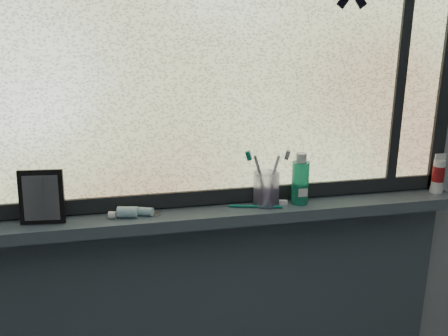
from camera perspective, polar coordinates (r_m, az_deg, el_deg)
name	(u,v)px	position (r m, az deg, el deg)	size (l,w,h in m)	color
wall_back	(226,136)	(1.67, 0.28, 3.67)	(3.00, 0.01, 2.50)	#9EA3A8
windowsill	(231,214)	(1.68, 0.79, -5.24)	(1.62, 0.14, 0.04)	#43505A
sill_apron	(227,333)	(1.98, 0.35, -18.34)	(1.62, 0.02, 0.98)	#43505A
window_pane	(228,51)	(1.61, 0.47, 13.23)	(1.50, 0.01, 1.00)	silver
frame_bottom	(228,195)	(1.71, 0.46, -3.08)	(1.60, 0.03, 0.05)	black
frame_mullion	(403,48)	(1.82, 19.76, 12.74)	(0.04, 0.03, 1.00)	black
vanity_mirror	(42,197)	(1.63, -20.12, -3.11)	(0.13, 0.07, 0.17)	black
toothpaste_tube	(134,211)	(1.62, -10.22, -4.91)	(0.20, 0.04, 0.04)	white
toothbrush_cup	(266,189)	(1.69, 4.85, -2.39)	(0.09, 0.09, 0.11)	#AA95C5
toothbrush_lying	(256,206)	(1.68, 3.64, -4.31)	(0.22, 0.02, 0.01)	#0B6B58
mouthwash_bottle	(300,179)	(1.70, 8.72, -1.20)	(0.06, 0.06, 0.15)	#21AF81
cream_tube	(438,172)	(1.95, 23.31, -0.41)	(0.04, 0.04, 0.10)	silver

